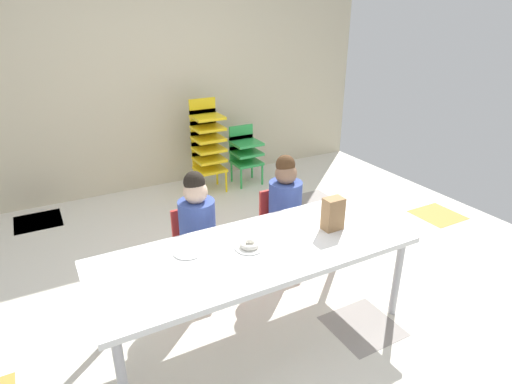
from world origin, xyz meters
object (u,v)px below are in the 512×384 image
seated_child_near_camera (197,221)px  paper_plate_center_table (188,252)px  kid_chair_green_stack (245,151)px  paper_plate_near_edge (249,247)px  donut_powdered_on_plate (249,244)px  paper_bag_brown (333,214)px  seated_child_middle_seat (285,200)px  kid_chair_yellow_stack (207,141)px  craft_table (256,255)px

seated_child_near_camera → paper_plate_center_table: seated_child_near_camera is taller
kid_chair_green_stack → paper_plate_near_edge: bearing=-116.5°
seated_child_near_camera → donut_powdered_on_plate: (0.12, -0.58, 0.07)m
paper_bag_brown → paper_plate_center_table: 0.96m
seated_child_middle_seat → kid_chair_green_stack: (0.52, 1.71, -0.16)m
paper_plate_center_table → seated_child_middle_seat: bearing=25.2°
kid_chair_yellow_stack → donut_powdered_on_plate: 2.39m
craft_table → donut_powdered_on_plate: bearing=138.9°
kid_chair_green_stack → seated_child_middle_seat: bearing=-107.1°
paper_bag_brown → donut_powdered_on_plate: (-0.59, 0.04, -0.09)m
seated_child_middle_seat → donut_powdered_on_plate: 0.85m
donut_powdered_on_plate → paper_bag_brown: bearing=-4.2°
craft_table → kid_chair_green_stack: (1.11, 2.32, -0.16)m
seated_child_middle_seat → paper_bag_brown: size_ratio=4.17×
paper_plate_near_edge → paper_bag_brown: bearing=-4.2°
kid_chair_yellow_stack → paper_bag_brown: size_ratio=4.73×
craft_table → kid_chair_green_stack: 2.58m
seated_child_middle_seat → seated_child_near_camera: bearing=180.0°
seated_child_near_camera → seated_child_middle_seat: 0.74m
paper_plate_near_edge → donut_powdered_on_plate: (0.00, 0.00, 0.02)m
seated_child_middle_seat → paper_plate_near_edge: (-0.62, -0.58, 0.05)m
paper_plate_near_edge → paper_plate_center_table: (-0.34, 0.13, 0.00)m
craft_table → paper_bag_brown: (0.56, -0.02, 0.16)m
paper_plate_center_table → donut_powdered_on_plate: (0.34, -0.13, 0.02)m
donut_powdered_on_plate → kid_chair_yellow_stack: bearing=73.7°
paper_bag_brown → paper_plate_center_table: bearing=169.7°
seated_child_middle_seat → paper_plate_center_table: (-0.96, -0.45, 0.05)m
kid_chair_green_stack → kid_chair_yellow_stack: bearing=179.9°
kid_chair_yellow_stack → paper_plate_center_table: (-1.02, -2.16, 0.03)m
paper_plate_near_edge → donut_powdered_on_plate: size_ratio=1.52×
seated_child_near_camera → paper_plate_near_edge: 0.60m
kid_chair_green_stack → paper_plate_center_table: (-1.49, -2.16, 0.21)m
craft_table → seated_child_middle_seat: bearing=45.9°
craft_table → donut_powdered_on_plate: 0.08m
craft_table → paper_plate_near_edge: (-0.03, 0.03, 0.05)m
paper_plate_near_edge → paper_plate_center_table: size_ratio=1.00×
seated_child_near_camera → paper_plate_near_edge: bearing=-78.5°
donut_powdered_on_plate → paper_plate_center_table: bearing=159.7°
craft_table → paper_bag_brown: size_ratio=8.91×
kid_chair_yellow_stack → paper_plate_near_edge: bearing=-106.3°
craft_table → paper_bag_brown: 0.58m
kid_chair_yellow_stack → donut_powdered_on_plate: bearing=-106.3°
seated_child_middle_seat → paper_bag_brown: (-0.03, -0.62, 0.16)m
craft_table → seated_child_near_camera: bearing=103.6°
craft_table → kid_chair_yellow_stack: (0.64, 2.32, 0.02)m
seated_child_middle_seat → donut_powdered_on_plate: (-0.62, -0.58, 0.07)m
paper_plate_center_table → paper_bag_brown: bearing=-10.3°
paper_bag_brown → donut_powdered_on_plate: 0.60m
kid_chair_green_stack → paper_bag_brown: bearing=-103.3°
paper_bag_brown → donut_powdered_on_plate: bearing=175.8°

